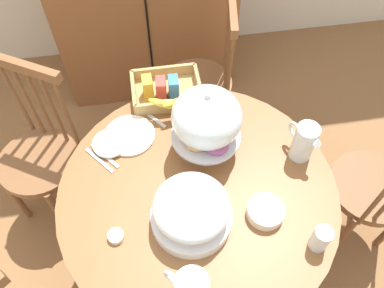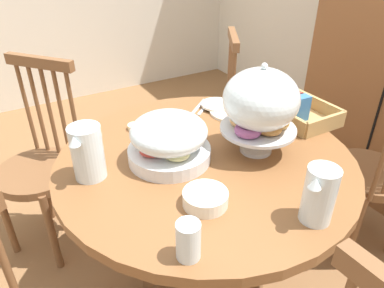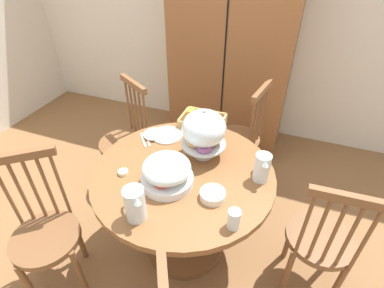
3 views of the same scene
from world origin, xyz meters
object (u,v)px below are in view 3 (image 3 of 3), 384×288
Objects in this scene: wooden_armoire at (232,51)px; butter_dish at (123,172)px; windsor_chair_facing_door at (239,140)px; windsor_chair_host_seat at (46,235)px; dining_table at (184,198)px; orange_juice_pitcher at (135,205)px; windsor_chair_far_side at (126,142)px; pastry_stand_with_dome at (204,130)px; china_plate_small at (154,134)px; cereal_bowl at (213,195)px; fruit_platter_covered at (167,172)px; drinking_glass at (234,219)px; milk_pitcher at (262,168)px; windsor_chair_by_cabinet at (320,241)px; china_plate_large at (167,135)px; cereal_basket at (200,121)px.

butter_dish is at bearing -98.18° from wooden_armoire.
windsor_chair_facing_door is 1.00× the size of windsor_chair_host_seat.
orange_juice_pitcher is (-0.09, -0.40, 0.32)m from dining_table.
pastry_stand_with_dome reaches higher than windsor_chair_far_side.
windsor_chair_facing_door reaches higher than china_plate_small.
butter_dish is at bearing -139.51° from pastry_stand_with_dome.
windsor_chair_far_side is at bearing 147.42° from cereal_bowl.
dining_table is 3.21× the size of pastry_stand_with_dome.
wooden_armoire reaches higher than windsor_chair_far_side.
windsor_chair_host_seat is 0.83m from fruit_platter_covered.
windsor_chair_facing_door reaches higher than drinking_glass.
pastry_stand_with_dome is at bearing 123.89° from drinking_glass.
china_plate_small is at bearing 141.85° from drinking_glass.
milk_pitcher reaches higher than cereal_bowl.
cereal_bowl is at bearing 0.25° from butter_dish.
milk_pitcher is (0.27, -0.74, 0.37)m from windsor_chair_facing_door.
windsor_chair_by_cabinet is 5.51× the size of milk_pitcher.
dining_table is 0.85m from windsor_chair_far_side.
orange_juice_pitcher is 3.15× the size of butter_dish.
fruit_platter_covered reaches higher than cereal_bowl.
milk_pitcher is at bearing 28.75° from windsor_chair_host_seat.
pastry_stand_with_dome is 1.56× the size of china_plate_large.
milk_pitcher is at bearing 12.32° from dining_table.
wooden_armoire is 1.20m from china_plate_large.
butter_dish is (0.35, 0.37, 0.30)m from windsor_chair_host_seat.
butter_dish is at bearing -57.25° from windsor_chair_far_side.
windsor_chair_host_seat is at bearing -157.62° from cereal_bowl.
orange_juice_pitcher is at bearing -54.04° from windsor_chair_far_side.
wooden_armoire is 2.01× the size of windsor_chair_far_side.
cereal_bowl is 2.33× the size of butter_dish.
cereal_bowl is at bearing -86.46° from windsor_chair_facing_door.
windsor_chair_far_side is at bearing -157.14° from windsor_chair_facing_door.
windsor_chair_facing_door is at bearing 48.58° from china_plate_small.
windsor_chair_by_cabinet is at bearing -50.33° from windsor_chair_facing_door.
windsor_chair_host_seat reaches higher than orange_juice_pitcher.
fruit_platter_covered is 1.70× the size of milk_pitcher.
fruit_platter_covered is 0.28m from orange_juice_pitcher.
windsor_chair_far_side is 0.73m from cereal_basket.
dining_table is at bearing 37.43° from windsor_chair_host_seat.
china_plate_large is at bearing -97.50° from wooden_armoire.
butter_dish is (-0.28, -0.02, -0.07)m from fruit_platter_covered.
windsor_chair_host_seat is at bearing -87.66° from windsor_chair_far_side.
drinking_glass is 0.72m from butter_dish.
windsor_chair_far_side is 16.25× the size of butter_dish.
fruit_platter_covered is 0.46m from drinking_glass.
china_plate_small reaches higher than china_plate_large.
china_plate_large is 3.67× the size of butter_dish.
cereal_bowl reaches higher than butter_dish.
orange_juice_pitcher is (-0.04, -0.28, 0.00)m from fruit_platter_covered.
fruit_platter_covered is 0.63m from cereal_basket.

